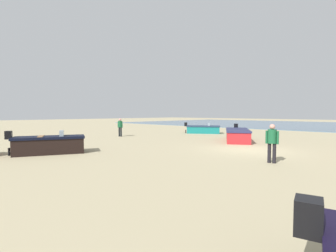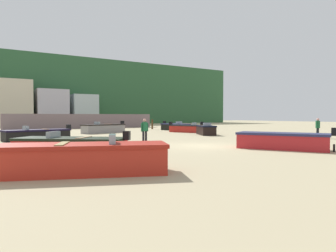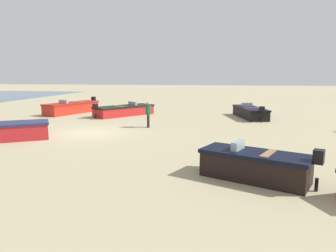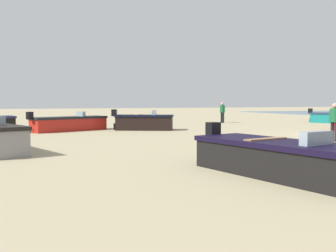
{
  "view_description": "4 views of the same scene",
  "coord_description": "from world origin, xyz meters",
  "px_view_note": "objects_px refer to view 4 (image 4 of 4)",
  "views": [
    {
      "loc": [
        -6.3,
        13.22,
        2.06
      ],
      "look_at": [
        4.94,
        1.52,
        1.23
      ],
      "focal_mm": 26.34,
      "sensor_mm": 36.0,
      "label": 1
    },
    {
      "loc": [
        -10.72,
        -14.24,
        1.78
      ],
      "look_at": [
        3.38,
        9.77,
        0.86
      ],
      "focal_mm": 31.82,
      "sensor_mm": 36.0,
      "label": 2
    },
    {
      "loc": [
        16.54,
        7.16,
        3.29
      ],
      "look_at": [
        3.82,
        5.15,
        1.15
      ],
      "focal_mm": 33.43,
      "sensor_mm": 36.0,
      "label": 3
    },
    {
      "loc": [
        -15.02,
        15.06,
        1.68
      ],
      "look_at": [
        -0.61,
        9.65,
        0.7
      ],
      "focal_mm": 41.47,
      "sensor_mm": 36.0,
      "label": 4
    }
  ],
  "objects_px": {
    "boat_black_3": "(284,159)",
    "beach_walker_distant": "(335,119)",
    "boat_black_6": "(144,122)",
    "beach_walker_foreground": "(222,111)",
    "boat_red_2": "(69,124)",
    "boat_teal_0": "(334,118)"
  },
  "relations": [
    {
      "from": "beach_walker_distant",
      "to": "boat_black_6",
      "type": "bearing_deg",
      "value": 25.0
    },
    {
      "from": "boat_teal_0",
      "to": "beach_walker_foreground",
      "type": "bearing_deg",
      "value": -55.35
    },
    {
      "from": "boat_red_2",
      "to": "beach_walker_distant",
      "type": "distance_m",
      "value": 13.9
    },
    {
      "from": "beach_walker_foreground",
      "to": "beach_walker_distant",
      "type": "bearing_deg",
      "value": 153.94
    },
    {
      "from": "boat_teal_0",
      "to": "boat_black_6",
      "type": "relative_size",
      "value": 1.0
    },
    {
      "from": "beach_walker_foreground",
      "to": "boat_black_3",
      "type": "bearing_deg",
      "value": 138.98
    },
    {
      "from": "boat_black_3",
      "to": "beach_walker_distant",
      "type": "bearing_deg",
      "value": -153.3
    },
    {
      "from": "boat_red_2",
      "to": "boat_black_6",
      "type": "xyz_separation_m",
      "value": [
        -0.82,
        -4.21,
        0.04
      ]
    },
    {
      "from": "boat_red_2",
      "to": "boat_black_6",
      "type": "bearing_deg",
      "value": 55.17
    },
    {
      "from": "boat_black_6",
      "to": "beach_walker_foreground",
      "type": "relative_size",
      "value": 2.24
    },
    {
      "from": "boat_black_3",
      "to": "beach_walker_distant",
      "type": "height_order",
      "value": "beach_walker_distant"
    },
    {
      "from": "boat_teal_0",
      "to": "boat_black_6",
      "type": "height_order",
      "value": "boat_black_6"
    },
    {
      "from": "boat_red_2",
      "to": "beach_walker_distant",
      "type": "xyz_separation_m",
      "value": [
        -9.96,
        -9.68,
        0.53
      ]
    },
    {
      "from": "beach_walker_foreground",
      "to": "beach_walker_distant",
      "type": "height_order",
      "value": "same"
    },
    {
      "from": "boat_black_6",
      "to": "beach_walker_foreground",
      "type": "bearing_deg",
      "value": 147.88
    },
    {
      "from": "boat_black_6",
      "to": "beach_walker_foreground",
      "type": "height_order",
      "value": "beach_walker_foreground"
    },
    {
      "from": "boat_teal_0",
      "to": "boat_red_2",
      "type": "height_order",
      "value": "boat_red_2"
    },
    {
      "from": "boat_red_2",
      "to": "boat_black_3",
      "type": "xyz_separation_m",
      "value": [
        -15.52,
        -2.94,
        -0.01
      ]
    },
    {
      "from": "boat_black_6",
      "to": "beach_walker_distant",
      "type": "relative_size",
      "value": 2.24
    },
    {
      "from": "boat_black_6",
      "to": "beach_walker_foreground",
      "type": "distance_m",
      "value": 9.56
    },
    {
      "from": "boat_black_3",
      "to": "boat_black_6",
      "type": "height_order",
      "value": "boat_black_6"
    },
    {
      "from": "boat_black_3",
      "to": "boat_black_6",
      "type": "distance_m",
      "value": 14.75
    }
  ]
}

